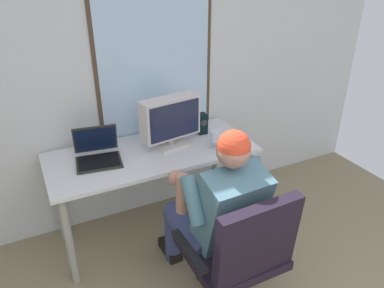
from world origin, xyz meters
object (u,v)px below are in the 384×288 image
wine_glass (215,137)px  desk_speaker (202,124)px  laptop (97,151)px  crt_monitor (170,119)px  office_chair (241,249)px  desk (152,162)px  person_seated (217,208)px

wine_glass → desk_speaker: 0.28m
wine_glass → desk_speaker: size_ratio=0.84×
desk_speaker → laptop: bearing=-175.9°
crt_monitor → desk_speaker: (0.32, 0.10, -0.14)m
office_chair → laptop: bearing=118.7°
office_chair → wine_glass: 0.92m
office_chair → desk_speaker: (0.30, 1.10, 0.30)m
desk → crt_monitor: size_ratio=3.29×
crt_monitor → laptop: crt_monitor is taller
person_seated → wine_glass: person_seated is taller
wine_glass → desk: bearing=160.8°
crt_monitor → laptop: (-0.55, 0.04, -0.16)m
person_seated → office_chair: bearing=-88.4°
wine_glass → office_chair: bearing=-108.6°
person_seated → crt_monitor: size_ratio=2.63×
office_chair → wine_glass: office_chair is taller
crt_monitor → desk_speaker: crt_monitor is taller
person_seated → wine_glass: size_ratio=8.87×
crt_monitor → person_seated: bearing=-89.6°
desk → laptop: laptop is taller
desk → laptop: 0.42m
desk → desk_speaker: size_ratio=9.29×
crt_monitor → wine_glass: (0.29, -0.18, -0.13)m
person_seated → desk_speaker: person_seated is taller
desk → wine_glass: size_ratio=11.09×
laptop → wine_glass: 0.87m
desk → person_seated: size_ratio=1.25×
person_seated → wine_glass: 0.64m
laptop → wine_glass: bearing=-14.5°
desk → crt_monitor: (0.17, 0.02, 0.32)m
desk → person_seated: person_seated is taller
crt_monitor → wine_glass: 0.36m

